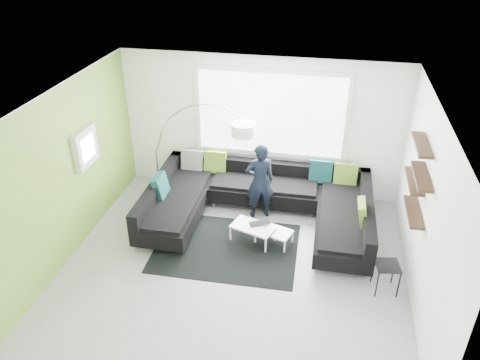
% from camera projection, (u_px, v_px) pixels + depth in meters
% --- Properties ---
extents(ground, '(5.50, 5.50, 0.00)m').
position_uv_depth(ground, '(234.00, 264.00, 7.72)').
color(ground, gray).
rests_on(ground, ground).
extents(room_shell, '(5.54, 5.04, 2.82)m').
position_uv_depth(room_shell, '(239.00, 162.00, 6.98)').
color(room_shell, white).
rests_on(room_shell, ground).
extents(sectional_sofa, '(4.02, 2.50, 0.87)m').
position_uv_depth(sectional_sofa, '(258.00, 207.00, 8.52)').
color(sectional_sofa, black).
rests_on(sectional_sofa, ground).
extents(rug, '(2.47, 1.82, 0.01)m').
position_uv_depth(rug, '(226.00, 248.00, 8.09)').
color(rug, black).
rests_on(rug, ground).
extents(coffee_table, '(1.08, 0.83, 0.31)m').
position_uv_depth(coffee_table, '(263.00, 234.00, 8.17)').
color(coffee_table, white).
rests_on(coffee_table, ground).
extents(arc_lamp, '(1.94, 0.53, 2.09)m').
position_uv_depth(arc_lamp, '(156.00, 152.00, 8.97)').
color(arc_lamp, silver).
rests_on(arc_lamp, ground).
extents(side_table, '(0.41, 0.41, 0.49)m').
position_uv_depth(side_table, '(385.00, 277.00, 7.08)').
color(side_table, black).
rests_on(side_table, ground).
extents(person, '(0.79, 0.73, 1.50)m').
position_uv_depth(person, '(260.00, 181.00, 8.59)').
color(person, black).
rests_on(person, ground).
extents(laptop, '(0.57, 0.54, 0.03)m').
position_uv_depth(laptop, '(261.00, 225.00, 8.13)').
color(laptop, black).
rests_on(laptop, coffee_table).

